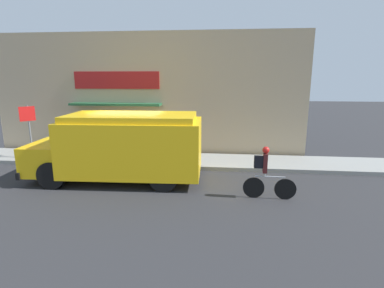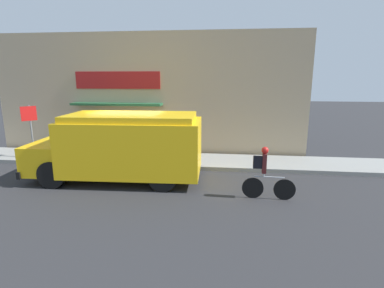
# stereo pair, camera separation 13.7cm
# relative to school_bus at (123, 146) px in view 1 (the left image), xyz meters

# --- Properties ---
(ground_plane) EXTENTS (70.00, 70.00, 0.00)m
(ground_plane) POSITION_rel_school_bus_xyz_m (-0.12, 1.35, -1.22)
(ground_plane) COLOR #2B2B2D
(sidewalk) EXTENTS (28.00, 2.08, 0.16)m
(sidewalk) POSITION_rel_school_bus_xyz_m (-0.12, 2.39, -1.14)
(sidewalk) COLOR gray
(sidewalk) RESTS_ON ground_plane
(storefront) EXTENTS (14.33, 0.79, 5.48)m
(storefront) POSITION_rel_school_bus_xyz_m (-0.16, 3.68, 1.52)
(storefront) COLOR tan
(storefront) RESTS_ON ground_plane
(school_bus) EXTENTS (5.97, 2.74, 2.33)m
(school_bus) POSITION_rel_school_bus_xyz_m (0.00, 0.00, 0.00)
(school_bus) COLOR yellow
(school_bus) RESTS_ON ground_plane
(cyclist) EXTENTS (1.55, 0.20, 1.59)m
(cyclist) POSITION_rel_school_bus_xyz_m (4.70, -1.12, -0.45)
(cyclist) COLOR black
(cyclist) RESTS_ON ground_plane
(stop_sign_post) EXTENTS (0.45, 0.45, 2.25)m
(stop_sign_post) POSITION_rel_school_bus_xyz_m (-4.65, 1.86, 0.45)
(stop_sign_post) COLOR slate
(stop_sign_post) RESTS_ON sidewalk
(trash_bin) EXTENTS (0.61, 0.61, 0.98)m
(trash_bin) POSITION_rel_school_bus_xyz_m (-2.39, 2.38, -0.57)
(trash_bin) COLOR #38383D
(trash_bin) RESTS_ON sidewalk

